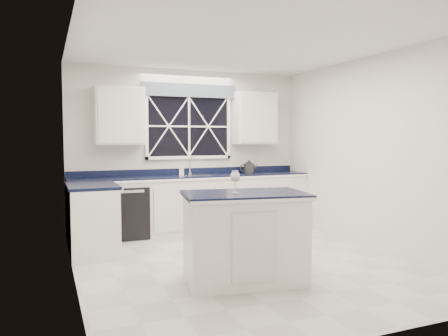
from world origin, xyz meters
name	(u,v)px	position (x,y,z in m)	size (l,w,h in m)	color
ground	(243,262)	(0.00, 0.00, 0.00)	(4.50, 4.50, 0.00)	silver
back_wall	(188,150)	(0.00, 2.25, 1.35)	(4.00, 0.10, 2.70)	silver
base_cabinets	(178,207)	(-0.33, 1.78, 0.45)	(3.99, 1.60, 0.90)	white
countertop	(194,176)	(0.00, 1.95, 0.92)	(3.98, 0.64, 0.04)	black
dishwasher	(127,211)	(-1.10, 1.95, 0.41)	(0.60, 0.58, 0.82)	black
window	(189,122)	(0.00, 2.20, 1.83)	(1.65, 0.09, 1.26)	black
upper_cabinets	(191,117)	(0.00, 2.08, 1.90)	(3.10, 0.34, 0.90)	white
faucet	(190,165)	(0.00, 2.14, 1.10)	(0.05, 0.20, 0.30)	#B5B5B7
island	(245,237)	(-0.29, -0.66, 0.49)	(1.41, 0.99, 0.97)	white
rug	(226,237)	(0.32, 1.35, 0.01)	(1.38, 1.00, 0.02)	beige
kettle	(249,167)	(1.04, 2.04, 1.04)	(0.32, 0.22, 0.23)	#2E2F31
wine_glass	(235,178)	(-0.40, -0.65, 1.14)	(0.10, 0.10, 0.24)	silver
soap_bottle	(181,170)	(-0.15, 2.17, 1.02)	(0.08, 0.08, 0.17)	silver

